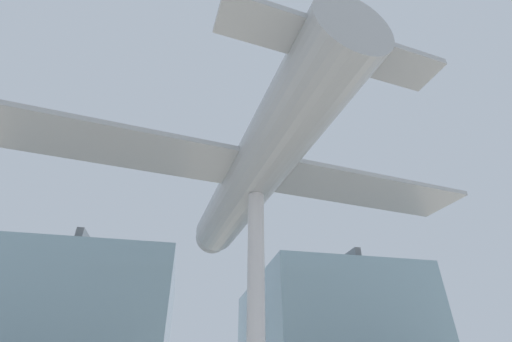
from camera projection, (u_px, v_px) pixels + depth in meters
name	position (u px, v px, depth m)	size (l,w,h in m)	color
glass_pavilion_left	(85.00, 339.00, 20.36)	(9.58, 13.87, 8.52)	#7593A3
support_pylon_central	(256.00, 309.00, 10.10)	(0.54, 0.54, 7.51)	#B7B7BC
suspended_airplane	(254.00, 173.00, 12.71)	(17.76, 14.33, 3.34)	#93999E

